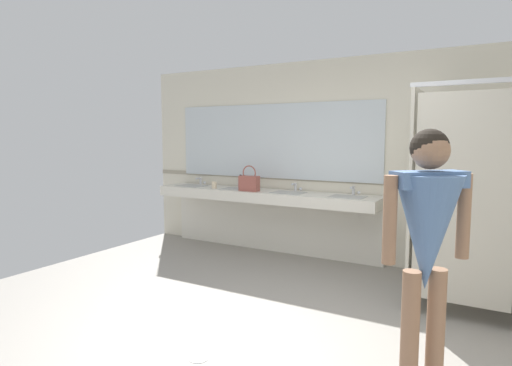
% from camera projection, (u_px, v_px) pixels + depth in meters
% --- Properties ---
extents(ground_plane, '(6.83, 5.74, 0.10)m').
position_uv_depth(ground_plane, '(271.00, 350.00, 3.42)').
color(ground_plane, gray).
extents(wall_back, '(6.83, 0.12, 2.63)m').
position_uv_depth(wall_back, '(369.00, 161.00, 5.53)').
color(wall_back, beige).
rests_on(wall_back, ground_plane).
extents(wall_back_tile_band, '(6.83, 0.01, 0.06)m').
position_uv_depth(wall_back_tile_band, '(367.00, 182.00, 5.51)').
color(wall_back_tile_band, '#9E937F').
rests_on(wall_back_tile_band, wall_back).
extents(vanity_counter, '(3.22, 0.56, 1.00)m').
position_uv_depth(vanity_counter, '(266.00, 207.00, 6.04)').
color(vanity_counter, silver).
rests_on(vanity_counter, ground_plane).
extents(mirror_panel, '(3.12, 0.02, 1.04)m').
position_uv_depth(mirror_panel, '(273.00, 141.00, 6.12)').
color(mirror_panel, silver).
rests_on(mirror_panel, wall_back).
extents(person_standing, '(0.57, 0.57, 1.67)m').
position_uv_depth(person_standing, '(427.00, 231.00, 2.60)').
color(person_standing, '#8C664C').
rests_on(person_standing, ground_plane).
extents(handbag, '(0.27, 0.12, 0.35)m').
position_uv_depth(handbag, '(249.00, 183.00, 5.87)').
color(handbag, '#934C42').
rests_on(handbag, vanity_counter).
extents(soap_dispenser, '(0.07, 0.07, 0.19)m').
position_uv_depth(soap_dispenser, '(241.00, 182.00, 6.31)').
color(soap_dispenser, '#D899B2').
rests_on(soap_dispenser, vanity_counter).
extents(paper_cup, '(0.07, 0.07, 0.10)m').
position_uv_depth(paper_cup, '(214.00, 185.00, 6.18)').
color(paper_cup, beige).
rests_on(paper_cup, vanity_counter).
extents(floor_drain_cover, '(0.14, 0.14, 0.01)m').
position_uv_depth(floor_drain_cover, '(198.00, 358.00, 3.18)').
color(floor_drain_cover, '#B7BABF').
rests_on(floor_drain_cover, ground_plane).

